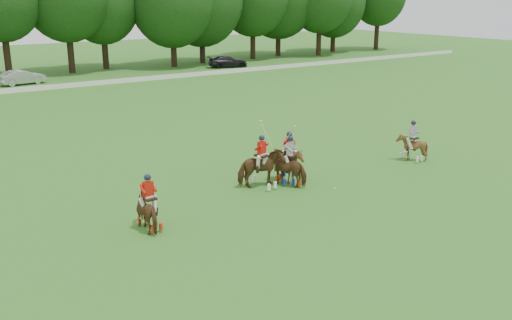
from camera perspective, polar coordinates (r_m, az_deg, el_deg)
ground at (r=22.04m, az=4.69°, el=-6.33°), size 180.00×180.00×0.00m
boundary_rail at (r=55.77m, az=-21.17°, el=6.70°), size 120.00×0.10×0.44m
car_mid at (r=60.03m, az=-22.35°, el=7.66°), size 4.49×2.21×1.42m
car_right at (r=69.07m, az=-2.84°, el=9.79°), size 4.99×3.07×1.35m
polo_red_a at (r=21.54m, az=-10.63°, el=-4.93°), size 1.06×1.72×2.15m
polo_red_b at (r=25.64m, az=0.56°, el=-0.88°), size 1.99×1.80×2.97m
polo_red_c at (r=26.39m, az=3.30°, el=-0.41°), size 2.07×2.10×2.42m
polo_stripe_a at (r=26.12m, az=3.42°, el=-0.72°), size 1.56×2.06×2.83m
polo_stripe_b at (r=30.95m, az=15.31°, el=1.30°), size 1.24×1.37×2.16m
polo_ball at (r=25.85m, az=7.83°, el=-2.86°), size 0.09×0.09×0.09m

